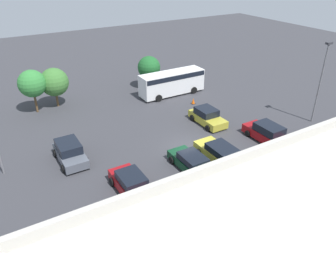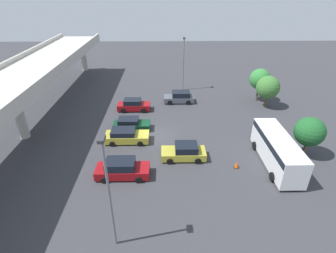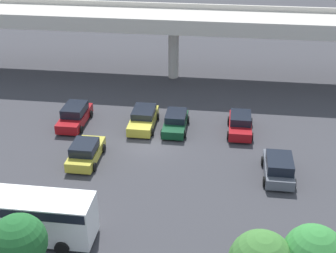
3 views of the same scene
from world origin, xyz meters
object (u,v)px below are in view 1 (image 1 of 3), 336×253
Objects in this scene: parked_car_5 at (70,152)px; lamp_post_near_aisle at (321,77)px; traffic_cone at (193,101)px; tree_front_left at (149,67)px; shuttle_bus at (172,81)px; parked_car_4 at (131,184)px; parked_car_2 at (220,153)px; tree_front_centre at (54,82)px; parked_car_1 at (207,117)px; parked_car_3 at (191,162)px; parked_car_0 at (267,133)px; tree_front_right at (32,84)px.

parked_car_5 is 0.52× the size of lamp_post_near_aisle.
lamp_post_near_aisle is 13.78m from traffic_cone.
parked_car_5 is 1.02× the size of tree_front_left.
shuttle_bus is at bearing -81.10° from traffic_cone.
shuttle_bus is at bearing -40.10° from parked_car_4.
parked_car_2 is 1.09× the size of parked_car_4.
parked_car_4 is 21.68m from lamp_post_near_aisle.
traffic_cone is at bearing 151.80° from tree_front_centre.
parked_car_1 is 8.52m from parked_car_3.
tree_front_left is 6.01× the size of traffic_cone.
lamp_post_near_aisle reaches higher than parked_car_0.
traffic_cone is at bearing -35.47° from parked_car_3.
tree_front_centre is at bearing 2.29° from parked_car_4.
shuttle_bus is at bearing 173.34° from parked_car_1.
parked_car_4 reaches higher than parked_car_2.
shuttle_bus is (-7.11, -14.68, 1.02)m from parked_car_3.
tree_front_right is at bearing -23.41° from traffic_cone.
traffic_cone is at bearing -49.97° from parked_car_4.
parked_car_2 is at bearing 122.11° from tree_front_right.
parked_car_3 is at bearing 115.55° from tree_front_right.
tree_front_right is (2.38, 0.40, 0.40)m from tree_front_centre.
tree_front_right is at bearing 25.55° from parked_car_3.
lamp_post_near_aisle reaches higher than traffic_cone.
tree_front_right is (14.31, 0.30, 0.58)m from tree_front_left.
shuttle_bus is 11.75× the size of traffic_cone.
parked_car_4 is (14.19, 0.36, -0.03)m from parked_car_0.
tree_front_left is at bearing -178.81° from tree_front_right.
shuttle_bus is (-12.54, -14.89, 0.95)m from parked_car_4.
parked_car_5 is (14.18, -0.33, 0.05)m from parked_car_1.
tree_front_right is (17.31, -17.71, 2.54)m from parked_car_0.
parked_car_5 is at bearing 52.19° from parked_car_3.
tree_front_right is (14.64, -11.92, 2.59)m from parked_car_1.
tree_front_right is at bearing -129.16° from parked_car_1.
parked_car_5 reaches higher than parked_car_1.
parked_car_4 is 0.54× the size of shuttle_bus.
parked_car_3 is 1.04× the size of tree_front_left.
lamp_post_near_aisle is 11.90× the size of traffic_cone.
tree_front_centre reaches higher than parked_car_3.
lamp_post_near_aisle is at bearing 121.90° from shuttle_bus.
lamp_post_near_aisle is (-7.07, -0.51, 4.07)m from parked_car_0.
shuttle_bus reaches higher than parked_car_4.
parked_car_4 is 0.91× the size of tree_front_right.
shuttle_bus is 3.88m from tree_front_left.
parked_car_3 is at bearing -45.69° from parked_car_1.
parked_car_4 is at bearing 92.29° from tree_front_centre.
parked_car_1 is 1.00× the size of parked_car_4.
parked_car_0 is 1.09× the size of parked_car_4.
parked_car_5 is 18.36m from tree_front_left.
lamp_post_near_aisle is at bearing 144.79° from tree_front_right.
tree_front_centre is (0.74, -18.48, 2.18)m from parked_car_4.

